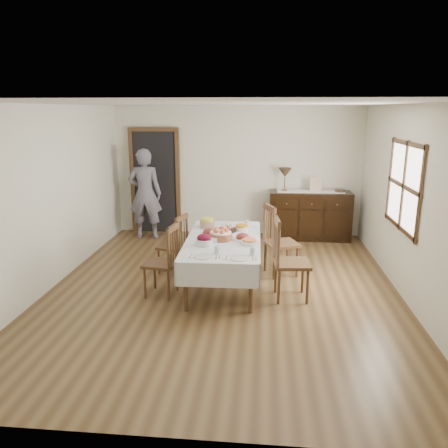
# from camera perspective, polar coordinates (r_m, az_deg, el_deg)

# --- Properties ---
(ground) EXTENTS (6.00, 6.00, 0.00)m
(ground) POSITION_cam_1_polar(r_m,az_deg,el_deg) (6.41, -0.08, -8.47)
(ground) COLOR brown
(room_shell) EXTENTS (5.02, 6.02, 2.65)m
(room_shell) POSITION_cam_1_polar(r_m,az_deg,el_deg) (6.39, -1.04, 6.77)
(room_shell) COLOR silver
(room_shell) RESTS_ON ground
(dining_table) EXTENTS (1.10, 2.10, 0.72)m
(dining_table) POSITION_cam_1_polar(r_m,az_deg,el_deg) (6.33, -0.09, -2.72)
(dining_table) COLOR silver
(dining_table) RESTS_ON ground
(chair_left_near) EXTENTS (0.48, 0.48, 1.02)m
(chair_left_near) POSITION_cam_1_polar(r_m,az_deg,el_deg) (6.09, -7.82, -4.66)
(chair_left_near) COLOR #4E331C
(chair_left_near) RESTS_ON ground
(chair_left_far) EXTENTS (0.49, 0.49, 0.95)m
(chair_left_far) POSITION_cam_1_polar(r_m,az_deg,el_deg) (6.92, -6.43, -2.56)
(chair_left_far) COLOR #4E331C
(chair_left_far) RESTS_ON ground
(chair_right_near) EXTENTS (0.51, 0.51, 1.13)m
(chair_right_near) POSITION_cam_1_polar(r_m,az_deg,el_deg) (5.97, 8.31, -4.52)
(chair_right_near) COLOR #4E331C
(chair_right_near) RESTS_ON ground
(chair_right_far) EXTENTS (0.60, 0.60, 1.13)m
(chair_right_far) POSITION_cam_1_polar(r_m,az_deg,el_deg) (6.82, 7.08, -2.05)
(chair_right_far) COLOR #4E331C
(chair_right_far) RESTS_ON ground
(sideboard) EXTENTS (1.60, 0.58, 0.96)m
(sideboard) POSITION_cam_1_polar(r_m,az_deg,el_deg) (8.87, 11.11, 1.13)
(sideboard) COLOR black
(sideboard) RESTS_ON ground
(person) EXTENTS (0.63, 0.43, 1.92)m
(person) POSITION_cam_1_polar(r_m,az_deg,el_deg) (8.82, -10.29, 4.28)
(person) COLOR slate
(person) RESTS_ON ground
(bread_basket) EXTENTS (0.33, 0.33, 0.18)m
(bread_basket) POSITION_cam_1_polar(r_m,az_deg,el_deg) (6.24, -0.41, -1.45)
(bread_basket) COLOR brown
(bread_basket) RESTS_ON dining_table
(egg_basket) EXTENTS (0.26, 0.26, 0.11)m
(egg_basket) POSITION_cam_1_polar(r_m,az_deg,el_deg) (6.67, 0.41, -0.69)
(egg_basket) COLOR black
(egg_basket) RESTS_ON dining_table
(ham_platter_a) EXTENTS (0.29, 0.29, 0.11)m
(ham_platter_a) POSITION_cam_1_polar(r_m,az_deg,el_deg) (6.51, -1.95, -1.14)
(ham_platter_a) COLOR silver
(ham_platter_a) RESTS_ON dining_table
(ham_platter_b) EXTENTS (0.32, 0.32, 0.11)m
(ham_platter_b) POSITION_cam_1_polar(r_m,az_deg,el_deg) (6.27, 2.44, -1.78)
(ham_platter_b) COLOR silver
(ham_platter_b) RESTS_ON dining_table
(beet_bowl) EXTENTS (0.24, 0.24, 0.16)m
(beet_bowl) POSITION_cam_1_polar(r_m,az_deg,el_deg) (6.00, -2.60, -2.14)
(beet_bowl) COLOR silver
(beet_bowl) RESTS_ON dining_table
(carrot_bowl) EXTENTS (0.20, 0.20, 0.09)m
(carrot_bowl) POSITION_cam_1_polar(r_m,az_deg,el_deg) (6.72, 2.32, -0.50)
(carrot_bowl) COLOR silver
(carrot_bowl) RESTS_ON dining_table
(pineapple_bowl) EXTENTS (0.24, 0.24, 0.15)m
(pineapple_bowl) POSITION_cam_1_polar(r_m,az_deg,el_deg) (6.89, -2.18, 0.10)
(pineapple_bowl) COLOR tan
(pineapple_bowl) RESTS_ON dining_table
(casserole_dish) EXTENTS (0.27, 0.27, 0.07)m
(casserole_dish) POSITION_cam_1_polar(r_m,az_deg,el_deg) (6.06, 3.36, -2.35)
(casserole_dish) COLOR silver
(casserole_dish) RESTS_ON dining_table
(butter_dish) EXTENTS (0.14, 0.09, 0.07)m
(butter_dish) POSITION_cam_1_polar(r_m,az_deg,el_deg) (6.15, -1.25, -2.04)
(butter_dish) COLOR silver
(butter_dish) RESTS_ON dining_table
(setting_left) EXTENTS (0.42, 0.31, 0.10)m
(setting_left) POSITION_cam_1_polar(r_m,az_deg,el_deg) (5.58, -2.12, -3.96)
(setting_left) COLOR silver
(setting_left) RESTS_ON dining_table
(setting_right) EXTENTS (0.42, 0.31, 0.10)m
(setting_right) POSITION_cam_1_polar(r_m,az_deg,el_deg) (5.53, 2.61, -4.17)
(setting_right) COLOR silver
(setting_right) RESTS_ON dining_table
(glass_far_a) EXTENTS (0.07, 0.07, 0.09)m
(glass_far_a) POSITION_cam_1_polar(r_m,az_deg,el_deg) (6.93, -1.49, -0.02)
(glass_far_a) COLOR silver
(glass_far_a) RESTS_ON dining_table
(glass_far_b) EXTENTS (0.06, 0.06, 0.11)m
(glass_far_b) POSITION_cam_1_polar(r_m,az_deg,el_deg) (6.96, 3.00, 0.09)
(glass_far_b) COLOR silver
(glass_far_b) RESTS_ON dining_table
(runner) EXTENTS (1.30, 0.35, 0.01)m
(runner) POSITION_cam_1_polar(r_m,az_deg,el_deg) (8.79, 11.21, 4.21)
(runner) COLOR white
(runner) RESTS_ON sideboard
(table_lamp) EXTENTS (0.26, 0.26, 0.46)m
(table_lamp) POSITION_cam_1_polar(r_m,az_deg,el_deg) (8.69, 7.97, 6.58)
(table_lamp) COLOR brown
(table_lamp) RESTS_ON sideboard
(picture_frame) EXTENTS (0.22, 0.08, 0.28)m
(picture_frame) POSITION_cam_1_polar(r_m,az_deg,el_deg) (8.72, 11.87, 5.00)
(picture_frame) COLOR beige
(picture_frame) RESTS_ON sideboard
(deco_bowl) EXTENTS (0.20, 0.20, 0.06)m
(deco_bowl) POSITION_cam_1_polar(r_m,az_deg,el_deg) (8.85, 14.92, 4.23)
(deco_bowl) COLOR #4E331C
(deco_bowl) RESTS_ON sideboard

